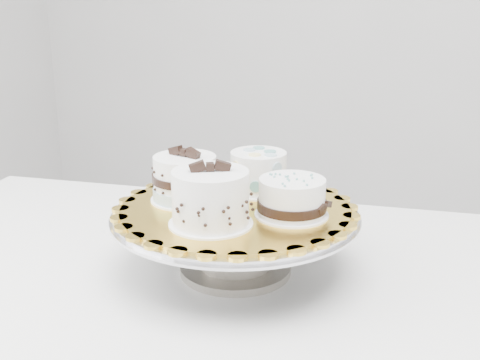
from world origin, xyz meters
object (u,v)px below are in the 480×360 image
at_px(cake_dots, 258,172).
at_px(cake_banded, 185,180).
at_px(cake_stand, 235,230).
at_px(table, 194,321).
at_px(cake_swirl, 210,199).
at_px(cake_ribbon, 293,199).
at_px(cake_board, 235,208).

bearing_deg(cake_dots, cake_banded, -137.00).
relative_size(cake_stand, cake_banded, 3.33).
relative_size(table, cake_swirl, 8.81).
height_order(cake_swirl, cake_dots, cake_swirl).
bearing_deg(table, cake_banded, 118.33).
bearing_deg(cake_ribbon, cake_swirl, -129.69).
bearing_deg(cake_dots, table, -115.78).
xyz_separation_m(cake_board, cake_ribbon, (0.09, 0.00, 0.03)).
distance_m(cake_stand, cake_dots, 0.11).
bearing_deg(cake_ribbon, table, -153.65).
distance_m(cake_banded, cake_ribbon, 0.18).
height_order(cake_stand, cake_ribbon, cake_ribbon).
relative_size(table, cake_stand, 3.43).
xyz_separation_m(cake_banded, cake_dots, (0.09, 0.09, 0.00)).
distance_m(cake_stand, cake_ribbon, 0.11).
bearing_deg(cake_stand, cake_board, -90.45).
bearing_deg(cake_ribbon, cake_stand, -170.06).
height_order(table, cake_board, cake_board).
xyz_separation_m(table, cake_banded, (-0.03, 0.04, 0.22)).
height_order(cake_swirl, cake_banded, cake_swirl).
height_order(cake_swirl, cake_ribbon, cake_swirl).
relative_size(table, cake_ribbon, 11.39).
distance_m(table, cake_banded, 0.23).
distance_m(cake_stand, cake_swirl, 0.11).
distance_m(cake_swirl, cake_ribbon, 0.12).
bearing_deg(cake_dots, cake_stand, -93.78).
xyz_separation_m(table, cake_stand, (0.05, 0.04, 0.15)).
bearing_deg(cake_ribbon, cake_dots, 146.62).
bearing_deg(cake_swirl, cake_dots, 56.65).
bearing_deg(cake_banded, cake_stand, 13.62).
distance_m(table, cake_swirl, 0.23).
xyz_separation_m(cake_stand, cake_board, (-0.00, -0.00, 0.04)).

